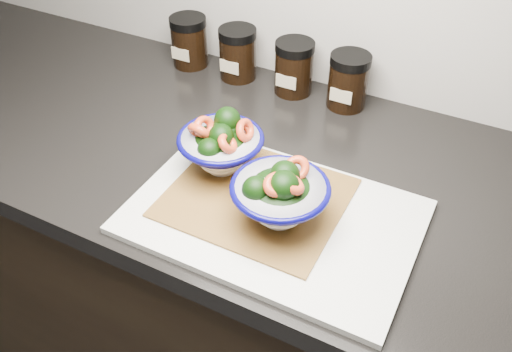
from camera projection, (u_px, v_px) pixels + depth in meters
The scene contains 10 objects.
cabinet at pixel (236, 303), 1.31m from camera, with size 3.43×0.58×0.86m, color black.
countertop at pixel (230, 157), 1.02m from camera, with size 3.50×0.60×0.04m, color black.
cutting_board at pixel (273, 217), 0.86m from camera, with size 0.45×0.30×0.01m, color silver.
bamboo_mat at pixel (256, 197), 0.89m from camera, with size 0.28×0.24×0.00m, color olive.
bowl_left at pixel (221, 145), 0.91m from camera, with size 0.15×0.15×0.11m.
bowl_right at pixel (280, 196), 0.81m from camera, with size 0.15×0.15×0.11m.
spice_jar_a at pixel (189, 41), 1.22m from camera, with size 0.08×0.08×0.11m.
spice_jar_b at pixel (238, 53), 1.17m from camera, with size 0.08×0.08×0.11m.
spice_jar_c at pixel (294, 67), 1.13m from camera, with size 0.08×0.08×0.11m.
spice_jar_d at pixel (348, 81), 1.08m from camera, with size 0.08×0.08×0.11m.
Camera 1 is at (0.41, 0.76, 1.51)m, focal length 38.00 mm.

